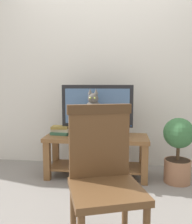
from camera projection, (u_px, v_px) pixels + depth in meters
ground_plane at (97, 203)px, 2.18m from camera, size 12.00×12.00×0.00m
back_wall at (107, 57)px, 3.14m from camera, size 7.00×0.12×2.80m
tv_stand at (97, 149)px, 2.77m from camera, size 1.16×0.44×0.47m
tv at (97, 109)px, 2.79m from camera, size 0.82×0.20×0.58m
media_box at (94, 134)px, 2.69m from camera, size 0.35×0.28×0.06m
cat at (94, 116)px, 2.65m from camera, size 0.24×0.36×0.47m
wooden_chair at (103, 171)px, 1.47m from camera, size 0.52×0.52×0.93m
book_stack at (61, 130)px, 2.84m from camera, size 0.22×0.19×0.10m
potted_plant at (178, 148)px, 2.59m from camera, size 0.32×0.32×0.70m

